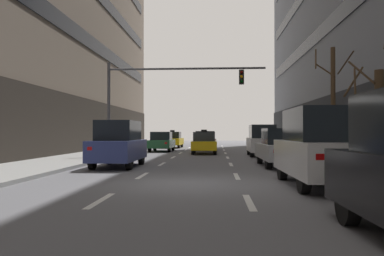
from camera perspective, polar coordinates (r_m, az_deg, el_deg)
ground_plane at (r=11.67m, az=-1.09°, el=-8.20°), size 120.00×120.00×0.00m
lane_stripe_l1_s3 at (r=9.05m, az=-13.38°, el=-10.37°), size 0.16×2.00×0.01m
lane_stripe_l1_s4 at (r=13.87m, az=-7.34°, el=-6.98°), size 0.16×2.00×0.01m
lane_stripe_l1_s5 at (r=18.78m, az=-4.46°, el=-5.32°), size 0.16×2.00×0.01m
lane_stripe_l1_s6 at (r=23.73m, az=-2.79°, el=-4.34°), size 0.16×2.00×0.01m
lane_stripe_l1_s7 at (r=28.69m, az=-1.70°, el=-3.70°), size 0.16×2.00×0.01m
lane_stripe_l1_s8 at (r=33.67m, az=-0.94°, el=-3.25°), size 0.16×2.00×0.01m
lane_stripe_l1_s9 at (r=38.65m, az=-0.37°, el=-2.91°), size 0.16×2.00×0.01m
lane_stripe_l1_s10 at (r=43.64m, az=0.07°, el=-2.65°), size 0.16×2.00×0.01m
lane_stripe_l2_s3 at (r=8.70m, az=8.44°, el=-10.77°), size 0.16×2.00×0.01m
lane_stripe_l2_s4 at (r=13.64m, az=6.60°, el=-7.08°), size 0.16×2.00×0.01m
lane_stripe_l2_s5 at (r=18.61m, az=5.76°, el=-5.36°), size 0.16×2.00×0.01m
lane_stripe_l2_s6 at (r=23.60m, az=5.27°, el=-4.36°), size 0.16×2.00×0.01m
lane_stripe_l2_s7 at (r=28.59m, az=4.95°, el=-3.71°), size 0.16×2.00×0.01m
lane_stripe_l2_s8 at (r=33.58m, az=4.73°, el=-3.25°), size 0.16×2.00×0.01m
lane_stripe_l2_s9 at (r=38.57m, az=4.57°, el=-2.91°), size 0.16×2.00×0.01m
lane_stripe_l2_s10 at (r=43.57m, az=4.44°, el=-2.65°), size 0.16×2.00×0.01m
car_driving_0 at (r=17.41m, az=-10.78°, el=-2.33°), size 1.79×4.24×2.05m
taxi_driving_1 at (r=38.34m, az=-2.88°, el=-1.77°), size 1.88×4.26×1.75m
car_driving_2 at (r=33.17m, az=2.00°, el=-1.90°), size 1.84×4.37×1.64m
car_driving_3 at (r=31.08m, az=-4.50°, el=-2.04°), size 1.77×4.21×1.58m
taxi_driving_4 at (r=27.63m, az=1.80°, el=-2.23°), size 1.82×4.18×1.73m
car_parked_1 at (r=11.61m, az=18.51°, el=-2.73°), size 1.99×4.62×2.22m
car_parked_2 at (r=17.83m, az=13.20°, el=-2.85°), size 1.98×4.59×1.71m
car_parked_3 at (r=25.32m, az=10.30°, el=-1.83°), size 1.80×4.19×2.02m
traffic_signal_0 at (r=22.84m, az=-4.77°, el=5.71°), size 9.29×0.35×5.53m
street_tree_0 at (r=14.58m, az=25.68°, el=1.33°), size 1.39×2.10×3.92m
street_tree_2 at (r=19.48m, az=20.05°, el=3.77°), size 1.81×1.78×5.55m
pedestrian_0 at (r=21.70m, az=21.98°, el=-1.82°), size 0.34×0.47×1.61m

